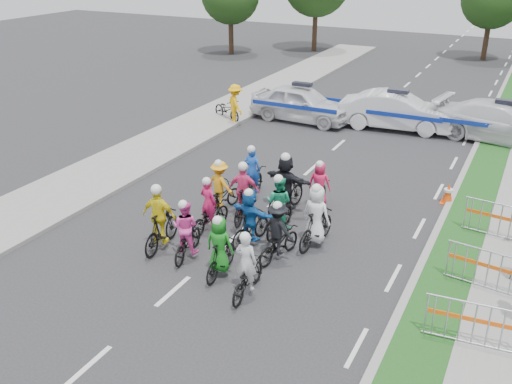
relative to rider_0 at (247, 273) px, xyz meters
The scene contains 27 objects.
ground 1.88m from the rider_0, 156.50° to the right, with size 90.00×90.00×0.00m, color #28282B.
curb_right 5.53m from the rider_0, 51.13° to the left, with size 0.20×60.00×0.12m, color gray.
grass_strip 5.99m from the rider_0, 45.89° to the left, with size 1.20×60.00×0.11m, color #174817.
sidewalk_left 9.22m from the rider_0, 152.26° to the left, with size 3.00×60.00×0.13m, color gray.
rider_0 is the anchor object (origin of this frame).
rider_1 1.09m from the rider_0, 155.69° to the left, with size 0.74×1.64×1.70m.
rider_2 2.41m from the rider_0, 159.34° to the left, with size 0.86×1.73×1.69m.
rider_3 3.25m from the rider_0, 163.67° to the left, with size 1.01×1.89×1.93m.
rider_4 1.84m from the rider_0, 91.25° to the left, with size 1.03×1.76×1.71m.
rider_5 2.48m from the rider_0, 115.70° to the left, with size 1.41×1.67×1.70m.
rider_6 3.48m from the rider_0, 135.92° to the left, with size 0.80×1.73×1.70m.
rider_7 3.01m from the rider_0, 78.91° to the left, with size 0.85×1.85×1.88m.
rider_8 3.27m from the rider_0, 101.42° to the left, with size 0.78×1.82×1.83m.
rider_9 3.97m from the rider_0, 118.79° to the left, with size 1.00×1.86×1.90m.
rider_10 4.66m from the rider_0, 127.83° to the left, with size 1.05×1.79×1.74m.
rider_11 4.65m from the rider_0, 102.84° to the left, with size 1.64×1.95×1.98m.
rider_12 5.69m from the rider_0, 115.85° to the left, with size 0.88×1.84×1.80m.
rider_13 5.19m from the rider_0, 91.98° to the left, with size 0.74×1.61×1.65m.
police_car_0 14.51m from the rider_0, 107.65° to the left, with size 1.94×4.81×1.64m, color silver.
police_car_1 14.55m from the rider_0, 90.63° to the left, with size 1.73×4.96×1.63m, color silver.
police_car_2 15.39m from the rider_0, 73.94° to the left, with size 2.28×5.61×1.63m, color silver.
marshal_hiviz 13.86m from the rider_0, 119.88° to the left, with size 1.18×0.68×1.82m, color #FBB10D.
barrier_0 5.06m from the rider_0, ahead, with size 2.00×0.50×1.12m, color #A5A8AD, non-canonical shape.
barrier_1 5.71m from the rider_0, 27.78° to the left, with size 2.00×0.50×1.12m, color #A5A8AD, non-canonical shape.
barrier_2 7.50m from the rider_0, 47.63° to the left, with size 2.00×0.50×1.12m, color #A5A8AD, non-canonical shape.
cone_0 8.19m from the rider_0, 65.84° to the left, with size 0.40×0.40×0.70m.
parked_bike 14.50m from the rider_0, 121.42° to the left, with size 0.64×1.84×0.97m, color black.
Camera 1 is at (7.03, -9.44, 7.77)m, focal length 40.00 mm.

